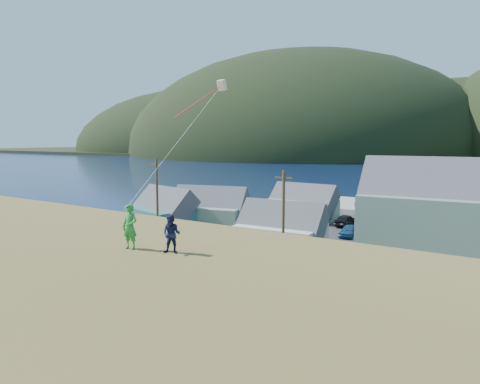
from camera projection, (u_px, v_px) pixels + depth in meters
name	position (u px, v px, depth m)	size (l,w,h in m)	color
ground	(284.00, 283.00, 34.40)	(900.00, 900.00, 0.00)	#0A1638
grass_strip	(272.00, 290.00, 32.72)	(110.00, 8.00, 0.10)	#4C3D19
waterfront_lot	(352.00, 241.00, 48.57)	(72.00, 36.00, 0.12)	#28282B
wharf	(361.00, 206.00, 70.93)	(26.00, 14.00, 0.90)	gray
shed_teal	(163.00, 213.00, 52.31)	(9.95, 7.99, 6.92)	#2F6E68
shed_palegreen_near	(209.00, 211.00, 53.44)	(10.56, 7.99, 6.84)	gray
shed_white	(281.00, 232.00, 41.53)	(8.67, 6.09, 6.66)	beige
shed_palegreen_far	(303.00, 203.00, 60.85)	(9.82, 6.02, 6.36)	gray
utility_poles	(285.00, 223.00, 35.46)	(31.03, 0.24, 9.47)	#47331E
parked_cars	(282.00, 217.00, 58.63)	(20.49, 11.41, 1.54)	maroon
kite_flyer_green	(130.00, 227.00, 16.73)	(0.65, 0.43, 1.79)	#268E35
kite_flyer_navy	(172.00, 234.00, 16.12)	(0.72, 0.56, 1.48)	#161C3E
kite_rig	(217.00, 89.00, 22.87)	(1.18, 4.15, 9.58)	beige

